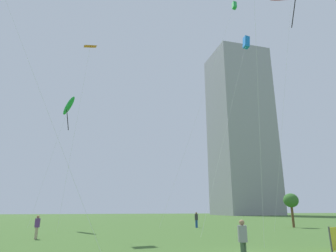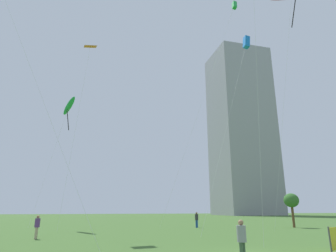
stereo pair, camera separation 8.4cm
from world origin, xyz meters
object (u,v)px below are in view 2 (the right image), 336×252
at_px(kite_flying_1, 90,47).
at_px(distant_highrise_0, 241,130).
at_px(kite_flying_2, 246,43).
at_px(person_standing_1, 197,219).
at_px(kite_flying_6, 234,7).
at_px(park_tree_1, 291,201).
at_px(person_standing_0, 37,225).
at_px(kite_flying_3, 69,106).
at_px(person_standing_2, 242,238).

relative_size(kite_flying_1, distant_highrise_0, 0.30).
bearing_deg(kite_flying_2, person_standing_1, 128.23).
xyz_separation_m(kite_flying_6, park_tree_1, (8.69, 4.35, -23.73)).
height_order(person_standing_0, kite_flying_1, kite_flying_1).
relative_size(kite_flying_1, kite_flying_3, 1.20).
bearing_deg(park_tree_1, kite_flying_1, -176.32).
bearing_deg(person_standing_0, person_standing_1, 133.65).
relative_size(person_standing_1, kite_flying_3, 0.11).
distance_m(person_standing_0, kite_flying_6, 32.77).
height_order(person_standing_2, park_tree_1, park_tree_1).
distance_m(person_standing_2, kite_flying_6, 32.23).
bearing_deg(park_tree_1, distant_highrise_0, 63.87).
bearing_deg(kite_flying_1, kite_flying_2, -4.83).
bearing_deg(kite_flying_3, person_standing_1, -15.84).
bearing_deg(park_tree_1, kite_flying_2, -153.63).
relative_size(person_standing_2, kite_flying_1, 0.08).
bearing_deg(person_standing_0, kite_flying_1, 166.30).
distance_m(kite_flying_2, park_tree_1, 20.95).
relative_size(person_standing_0, person_standing_1, 0.94).
xyz_separation_m(person_standing_2, kite_flying_3, (-9.52, 28.46, 14.87)).
bearing_deg(park_tree_1, kite_flying_3, 164.60).
xyz_separation_m(person_standing_0, kite_flying_3, (0.33, 14.83, 14.88)).
distance_m(person_standing_1, park_tree_1, 12.23).
bearing_deg(kite_flying_1, person_standing_0, -116.42).
height_order(person_standing_1, kite_flying_1, kite_flying_1).
bearing_deg(person_standing_1, person_standing_0, 102.19).
xyz_separation_m(kite_flying_2, kite_flying_3, (-21.58, 11.06, -6.90)).
bearing_deg(kite_flying_1, park_tree_1, 3.68).
height_order(kite_flying_1, kite_flying_6, kite_flying_6).
relative_size(kite_flying_3, distant_highrise_0, 0.25).
distance_m(person_standing_0, park_tree_1, 29.49).
xyz_separation_m(person_standing_0, kite_flying_1, (2.68, 5.40, 18.93)).
relative_size(person_standing_1, kite_flying_6, 0.07).
relative_size(person_standing_1, person_standing_2, 1.05).
relative_size(kite_flying_1, kite_flying_6, 0.74).
bearing_deg(kite_flying_6, distant_highrise_0, 60.06).
distance_m(kite_flying_3, park_tree_1, 31.90).
xyz_separation_m(person_standing_1, park_tree_1, (11.65, -3.07, 2.13)).
distance_m(person_standing_0, kite_flying_1, 19.87).
bearing_deg(kite_flying_6, person_standing_0, -172.24).
distance_m(person_standing_1, kite_flying_1, 24.10).
bearing_deg(kite_flying_6, kite_flying_1, 171.10).
xyz_separation_m(person_standing_2, distant_highrise_0, (54.14, 92.96, 33.14)).
distance_m(person_standing_0, kite_flying_2, 31.13).
xyz_separation_m(person_standing_0, kite_flying_6, (19.86, 2.71, 25.92)).
bearing_deg(distant_highrise_0, person_standing_0, -128.47).
relative_size(person_standing_2, kite_flying_6, 0.06).
relative_size(park_tree_1, distant_highrise_0, 0.06).
height_order(kite_flying_2, park_tree_1, kite_flying_2).
bearing_deg(person_standing_2, kite_flying_1, 78.95).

